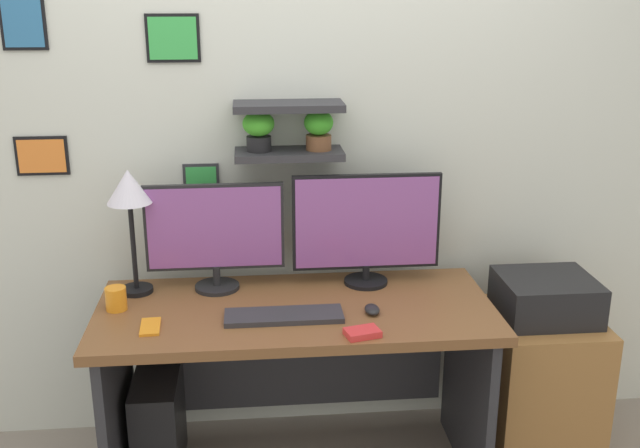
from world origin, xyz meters
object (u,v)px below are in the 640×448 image
object	(u,v)px
computer_mouse	(372,309)
computer_tower_left	(159,424)
desk	(295,350)
coffee_mug	(116,299)
printer	(546,297)
cell_phone	(150,327)
monitor_left	(215,233)
keyboard	(284,316)
monitor_right	(367,227)
scissors_tray	(362,333)
drawer_cabinet	(537,383)
desk_lamp	(129,196)

from	to	relation	value
computer_mouse	computer_tower_left	size ratio (longest dim) A/B	0.21
desk	computer_tower_left	world-z (taller)	desk
coffee_mug	desk	bearing A→B (deg)	1.31
computer_mouse	printer	distance (m)	0.77
printer	computer_mouse	bearing A→B (deg)	-167.15
cell_phone	printer	xyz separation A→B (m)	(1.57, 0.22, -0.04)
monitor_left	keyboard	xyz separation A→B (m)	(0.26, -0.32, -0.23)
monitor_right	computer_mouse	xyz separation A→B (m)	(-0.02, -0.31, -0.23)
cell_phone	printer	distance (m)	1.59
scissors_tray	computer_tower_left	world-z (taller)	scissors_tray
monitor_left	computer_mouse	world-z (taller)	monitor_left
keyboard	scissors_tray	distance (m)	0.32
coffee_mug	drawer_cabinet	size ratio (longest dim) A/B	0.14
computer_mouse	printer	xyz separation A→B (m)	(0.75, 0.17, -0.05)
monitor_left	scissors_tray	bearing A→B (deg)	-43.07
monitor_left	computer_mouse	size ratio (longest dim) A/B	6.16
desk_lamp	printer	distance (m)	1.73
scissors_tray	coffee_mug	bearing A→B (deg)	160.89
computer_tower_left	desk	bearing A→B (deg)	-2.34
drawer_cabinet	desk	bearing A→B (deg)	-178.34
desk	cell_phone	world-z (taller)	cell_phone
keyboard	printer	xyz separation A→B (m)	(1.09, 0.19, -0.05)
drawer_cabinet	computer_tower_left	bearing A→B (deg)	-179.75
cell_phone	computer_tower_left	world-z (taller)	cell_phone
monitor_left	coffee_mug	distance (m)	0.46
cell_phone	drawer_cabinet	bearing A→B (deg)	4.87
printer	computer_tower_left	bearing A→B (deg)	-179.75
desk_lamp	computer_tower_left	distance (m)	0.95
desk_lamp	computer_tower_left	bearing A→B (deg)	-62.25
computer_tower_left	printer	bearing A→B (deg)	0.25
printer	computer_tower_left	distance (m)	1.67
coffee_mug	scissors_tray	bearing A→B (deg)	-19.11
computer_mouse	cell_phone	bearing A→B (deg)	-176.44
coffee_mug	monitor_right	bearing A→B (deg)	10.32
monitor_right	drawer_cabinet	bearing A→B (deg)	-10.43
cell_phone	desk_lamp	bearing A→B (deg)	102.13
desk	coffee_mug	size ratio (longest dim) A/B	17.01
computer_mouse	cell_phone	size ratio (longest dim) A/B	0.64
monitor_right	scissors_tray	size ratio (longest dim) A/B	5.04
monitor_left	drawer_cabinet	distance (m)	1.51
monitor_left	printer	xyz separation A→B (m)	(1.34, -0.13, -0.28)
monitor_right	scissors_tray	bearing A→B (deg)	-100.08
monitor_left	coffee_mug	bearing A→B (deg)	-154.37
computer_mouse	scissors_tray	xyz separation A→B (m)	(-0.07, -0.19, -0.00)
monitor_right	keyboard	size ratio (longest dim) A/B	1.37
monitor_right	printer	bearing A→B (deg)	-10.43
monitor_left	computer_mouse	distance (m)	0.70
desk	keyboard	bearing A→B (deg)	-107.74
desk	monitor_left	world-z (taller)	monitor_left
computer_mouse	desk_lamp	size ratio (longest dim) A/B	0.18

